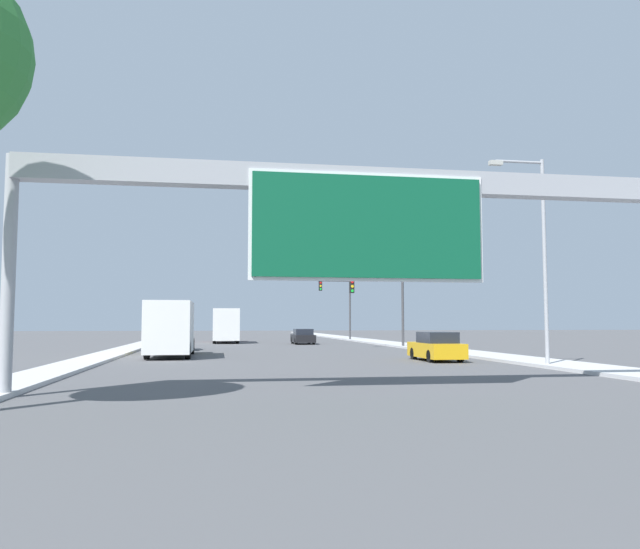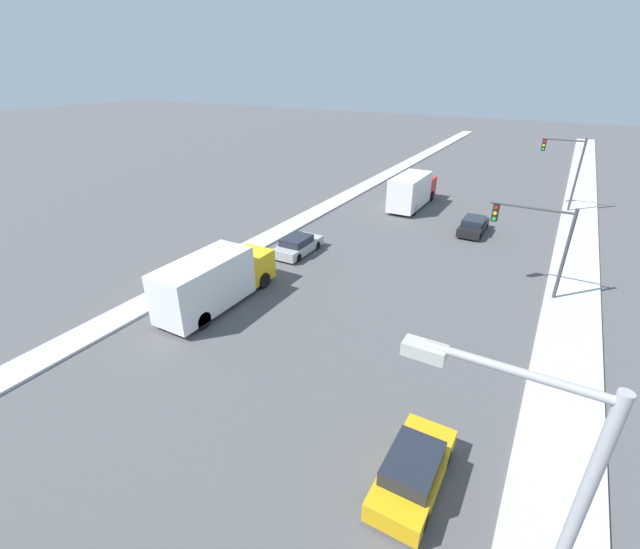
% 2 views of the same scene
% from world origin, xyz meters
% --- Properties ---
extents(sidewalk_right, '(3.00, 120.00, 0.15)m').
position_xyz_m(sidewalk_right, '(11.25, 60.00, 0.07)').
color(sidewalk_right, '#BDBDBD').
rests_on(sidewalk_right, ground).
extents(median_strip_left, '(2.00, 120.00, 0.15)m').
position_xyz_m(median_strip_left, '(-10.75, 60.00, 0.07)').
color(median_strip_left, '#BDBDBD').
rests_on(median_strip_left, ground).
extents(sign_gantry, '(20.26, 0.73, 6.62)m').
position_xyz_m(sign_gantry, '(0.00, 17.89, 5.44)').
color(sign_gantry, '#9EA0A5').
rests_on(sign_gantry, ground).
extents(car_near_left, '(1.82, 4.32, 1.40)m').
position_xyz_m(car_near_left, '(3.50, 57.30, 0.66)').
color(car_near_left, black).
rests_on(car_near_left, ground).
extents(car_far_right, '(1.89, 4.42, 1.36)m').
position_xyz_m(car_far_right, '(-7.00, 46.31, 0.65)').
color(car_far_right, '#A5A8AD').
rests_on(car_far_right, ground).
extents(car_far_center, '(1.79, 4.33, 1.51)m').
position_xyz_m(car_far_center, '(7.00, 31.42, 0.71)').
color(car_far_center, gold).
rests_on(car_far_center, ground).
extents(truck_box_primary, '(2.46, 8.34, 3.30)m').
position_xyz_m(truck_box_primary, '(-3.50, 61.90, 1.68)').
color(truck_box_primary, red).
rests_on(truck_box_primary, ground).
extents(truck_box_secondary, '(2.46, 8.22, 3.18)m').
position_xyz_m(truck_box_secondary, '(-7.00, 37.37, 1.62)').
color(truck_box_secondary, yellow).
rests_on(truck_box_secondary, ground).
extents(traffic_light_near_intersection, '(4.60, 0.32, 5.71)m').
position_xyz_m(traffic_light_near_intersection, '(8.72, 48.00, 3.89)').
color(traffic_light_near_intersection, '#3D3D3F').
rests_on(traffic_light_near_intersection, ground).
extents(traffic_light_mid_block, '(3.73, 0.32, 6.90)m').
position_xyz_m(traffic_light_mid_block, '(9.17, 68.00, 4.55)').
color(traffic_light_mid_block, '#3D3D3F').
rests_on(traffic_light_mid_block, ground).
extents(street_lamp_right, '(2.67, 0.28, 9.50)m').
position_xyz_m(street_lamp_right, '(10.05, 26.23, 5.55)').
color(street_lamp_right, '#9EA0A5').
rests_on(street_lamp_right, ground).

